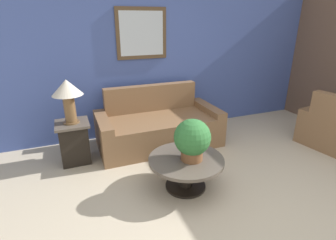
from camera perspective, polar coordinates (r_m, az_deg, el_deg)
name	(u,v)px	position (r m, az deg, el deg)	size (l,w,h in m)	color
ground_plane	(273,226)	(3.07, 21.83, -20.68)	(20.00, 20.00, 0.00)	#BCAD93
wall_back	(169,59)	(4.78, 0.19, 13.20)	(7.75, 0.09, 2.60)	#42569E
couch_main	(158,127)	(4.35, -2.13, -1.46)	(1.97, 0.96, 0.93)	brown
coffee_table	(186,166)	(3.25, 3.93, -10.00)	(0.91, 0.91, 0.41)	black
side_table	(75,142)	(4.04, -19.68, -4.48)	(0.46, 0.46, 0.61)	black
table_lamp	(67,92)	(3.79, -21.05, 5.63)	(0.41, 0.41, 0.62)	brown
potted_plant_on_table	(192,139)	(3.05, 5.30, -4.13)	(0.43, 0.43, 0.50)	brown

